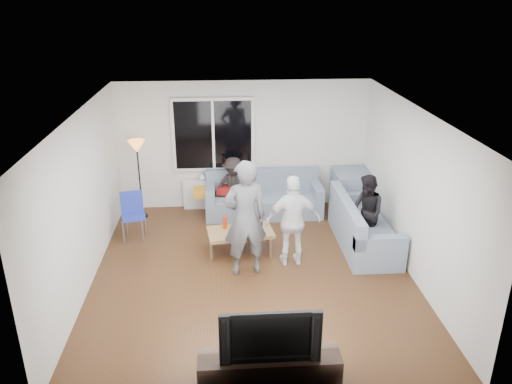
{
  "coord_description": "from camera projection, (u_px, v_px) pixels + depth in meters",
  "views": [
    {
      "loc": [
        -0.43,
        -7.01,
        4.22
      ],
      "look_at": [
        0.1,
        0.6,
        1.15
      ],
      "focal_mm": 35.46,
      "sensor_mm": 36.0,
      "label": 1
    }
  ],
  "objects": [
    {
      "name": "side_chair",
      "position": [
        134.0,
        217.0,
        9.05
      ],
      "size": [
        0.48,
        0.48,
        0.86
      ],
      "primitive_type": null,
      "rotation": [
        0.0,
        0.0,
        0.23
      ],
      "color": "#2636A5",
      "rests_on": "floor"
    },
    {
      "name": "sofa_back_section",
      "position": [
        264.0,
        194.0,
        10.06
      ],
      "size": [
        2.3,
        0.85,
        0.85
      ],
      "primitive_type": null,
      "color": "slate",
      "rests_on": "floor"
    },
    {
      "name": "floor_lamp",
      "position": [
        140.0,
        180.0,
        9.82
      ],
      "size": [
        0.32,
        0.32,
        1.56
      ],
      "primitive_type": null,
      "color": "orange",
      "rests_on": "floor"
    },
    {
      "name": "cushion_yellow",
      "position": [
        203.0,
        192.0,
        9.93
      ],
      "size": [
        0.39,
        0.33,
        0.14
      ],
      "primitive_type": "cube",
      "rotation": [
        0.0,
        0.0,
        0.03
      ],
      "color": "orange",
      "rests_on": "sofa_back_section"
    },
    {
      "name": "ceiling",
      "position": [
        252.0,
        111.0,
        7.12
      ],
      "size": [
        5.0,
        5.5,
        0.04
      ],
      "primitive_type": "cube",
      "color": "white",
      "rests_on": "ground"
    },
    {
      "name": "coffee_table",
      "position": [
        240.0,
        241.0,
        8.67
      ],
      "size": [
        1.17,
        0.74,
        0.4
      ],
      "primitive_type": "cube",
      "rotation": [
        0.0,
        0.0,
        0.13
      ],
      "color": "olive",
      "rests_on": "floor"
    },
    {
      "name": "spectator_back",
      "position": [
        233.0,
        186.0,
        9.99
      ],
      "size": [
        0.79,
        0.47,
        1.19
      ],
      "primitive_type": "imported",
      "rotation": [
        0.0,
        0.0,
        0.04
      ],
      "color": "black",
      "rests_on": "floor"
    },
    {
      "name": "radiator",
      "position": [
        215.0,
        194.0,
        10.39
      ],
      "size": [
        1.3,
        0.12,
        0.62
      ],
      "primitive_type": "cube",
      "color": "silver",
      "rests_on": "floor"
    },
    {
      "name": "window_glass",
      "position": [
        213.0,
        135.0,
        9.93
      ],
      "size": [
        1.5,
        0.02,
        1.35
      ],
      "primitive_type": "cube",
      "color": "black",
      "rests_on": "window_frame"
    },
    {
      "name": "wall_back",
      "position": [
        244.0,
        145.0,
        10.17
      ],
      "size": [
        5.0,
        0.04,
        2.6
      ],
      "primitive_type": "cube",
      "color": "silver",
      "rests_on": "ground"
    },
    {
      "name": "bottle_c",
      "position": [
        243.0,
        220.0,
        8.73
      ],
      "size": [
        0.07,
        0.07,
        0.22
      ],
      "primitive_type": "cylinder",
      "color": "black",
      "rests_on": "coffee_table"
    },
    {
      "name": "bottle_b",
      "position": [
        235.0,
        229.0,
        8.42
      ],
      "size": [
        0.08,
        0.08,
        0.22
      ],
      "primitive_type": "cylinder",
      "color": "#2E8818",
      "rests_on": "coffee_table"
    },
    {
      "name": "bottle_d",
      "position": [
        253.0,
        225.0,
        8.49
      ],
      "size": [
        0.07,
        0.07,
        0.27
      ],
      "primitive_type": "cylinder",
      "color": "#F64A15",
      "rests_on": "coffee_table"
    },
    {
      "name": "potted_plant",
      "position": [
        229.0,
        171.0,
        10.2
      ],
      "size": [
        0.25,
        0.22,
        0.39
      ],
      "primitive_type": "imported",
      "rotation": [
        0.0,
        0.0,
        -0.23
      ],
      "color": "#2D6829",
      "rests_on": "radiator"
    },
    {
      "name": "cushion_red",
      "position": [
        227.0,
        190.0,
        10.04
      ],
      "size": [
        0.41,
        0.36,
        0.13
      ],
      "primitive_type": "cube",
      "rotation": [
        0.0,
        0.0,
        -0.2
      ],
      "color": "maroon",
      "rests_on": "sofa_back_section"
    },
    {
      "name": "pitcher",
      "position": [
        241.0,
        225.0,
        8.61
      ],
      "size": [
        0.17,
        0.17,
        0.17
      ],
      "primitive_type": "cylinder",
      "color": "maroon",
      "rests_on": "coffee_table"
    },
    {
      "name": "window_frame",
      "position": [
        213.0,
        135.0,
        9.97
      ],
      "size": [
        1.62,
        0.06,
        1.47
      ],
      "primitive_type": "cube",
      "color": "white",
      "rests_on": "wall_back"
    },
    {
      "name": "window_mullion",
      "position": [
        213.0,
        135.0,
        9.92
      ],
      "size": [
        0.05,
        0.03,
        1.35
      ],
      "primitive_type": "cube",
      "color": "white",
      "rests_on": "window_frame"
    },
    {
      "name": "wall_left",
      "position": [
        82.0,
        202.0,
        7.45
      ],
      "size": [
        0.04,
        5.5,
        2.6
      ],
      "primitive_type": "cube",
      "color": "silver",
      "rests_on": "ground"
    },
    {
      "name": "television",
      "position": [
        270.0,
        331.0,
        5.5
      ],
      "size": [
        1.11,
        0.14,
        0.64
      ],
      "primitive_type": "imported",
      "color": "black",
      "rests_on": "tv_console"
    },
    {
      "name": "sofa_right_section",
      "position": [
        365.0,
        223.0,
        8.82
      ],
      "size": [
        2.0,
        0.85,
        0.85
      ],
      "primitive_type": null,
      "rotation": [
        0.0,
        0.0,
        1.57
      ],
      "color": "slate",
      "rests_on": "floor"
    },
    {
      "name": "tv_console",
      "position": [
        269.0,
        371.0,
        5.7
      ],
      "size": [
        1.6,
        0.4,
        0.44
      ],
      "primitive_type": "cube",
      "color": "#36241B",
      "rests_on": "floor"
    },
    {
      "name": "player_right",
      "position": [
        293.0,
        221.0,
        8.1
      ],
      "size": [
        0.91,
        0.41,
        1.53
      ],
      "primitive_type": "imported",
      "rotation": [
        0.0,
        0.0,
        3.19
      ],
      "color": "white",
      "rests_on": "floor"
    },
    {
      "name": "player_left",
      "position": [
        245.0,
        218.0,
        7.77
      ],
      "size": [
        0.76,
        0.57,
        1.88
      ],
      "primitive_type": "imported",
      "rotation": [
        0.0,
        0.0,
        3.33
      ],
      "color": "#505055",
      "rests_on": "floor"
    },
    {
      "name": "wall_right",
      "position": [
        415.0,
        193.0,
        7.77
      ],
      "size": [
        0.04,
        5.5,
        2.6
      ],
      "primitive_type": "cube",
      "color": "silver",
      "rests_on": "ground"
    },
    {
      "name": "vase",
      "position": [
        202.0,
        177.0,
        10.2
      ],
      "size": [
        0.19,
        0.19,
        0.16
      ],
      "primitive_type": "imported",
      "rotation": [
        0.0,
        0.0,
        0.34
      ],
      "color": "silver",
      "rests_on": "radiator"
    },
    {
      "name": "bottle_a",
      "position": [
        225.0,
        222.0,
        8.65
      ],
      "size": [
        0.07,
        0.07,
        0.23
      ],
      "primitive_type": "cylinder",
      "color": "red",
      "rests_on": "coffee_table"
    },
    {
      "name": "floor",
      "position": [
        252.0,
        274.0,
        8.1
      ],
      "size": [
        5.0,
        5.5,
        0.04
      ],
      "primitive_type": "cube",
      "color": "#56351C",
      "rests_on": "ground"
    },
    {
      "name": "bottle_e",
      "position": [
        261.0,
        220.0,
        8.73
      ],
      "size": [
        0.07,
        0.07,
        0.23
      ],
      "primitive_type": "cylinder",
      "color": "black",
      "rests_on": "coffee_table"
    },
    {
      "name": "spectator_right",
      "position": [
        367.0,
        212.0,
        8.68
      ],
      "size": [
        0.64,
        0.74,
        1.32
      ],
      "primitive_type": "imported",
      "rotation": [
        0.0,
        0.0,
        -1.32
      ],
      "color": "black",
      "rests_on": "floor"
    },
    {
      "name": "wall_front",
      "position": [
        270.0,
        304.0,
        5.05
      ],
      "size": [
        5.0,
        0.04,
        2.6
      ],
      "primitive_type": "cube",
      "color": "silver",
      "rests_on": "ground"
    },
    {
      "name": "sofa_corner",
      "position": [
        355.0,
        192.0,
        10.18
      ],
      "size": [
        0.85,
        0.85,
        0.85
      ],
      "primitive_type": "cube",
      "color": "slate",
      "rests_on": "floor"
    }
  ]
}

